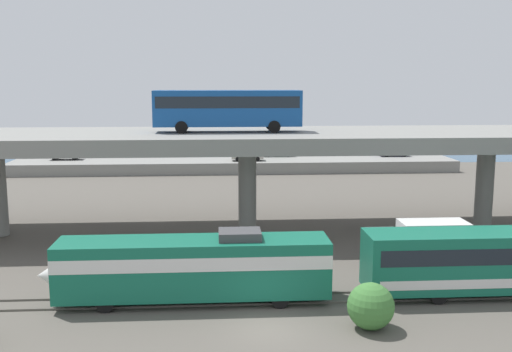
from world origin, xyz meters
name	(u,v)px	position (x,y,z in m)	size (l,w,h in m)	color
ground_plane	(268,328)	(0.00, 0.00, 0.00)	(260.00, 260.00, 0.00)	#565149
rail_strip_near	(263,304)	(0.00, 3.23, 0.06)	(110.00, 0.12, 0.12)	#59544C
rail_strip_far	(261,294)	(0.00, 4.77, 0.06)	(110.00, 0.12, 0.12)	#59544C
train_locomotive	(180,265)	(-4.67, 4.00, 2.19)	(16.51, 3.04, 4.18)	#14664C
highway_overpass	(247,142)	(0.00, 20.00, 7.53)	(96.00, 12.16, 8.39)	gray
transit_bus_on_overpass	(227,107)	(-1.61, 20.10, 10.45)	(12.00, 2.68, 3.40)	#14478C
service_truck_west	(420,242)	(11.40, 9.99, 1.64)	(6.80, 2.46, 3.04)	#515459
pier_parking_lot	(235,164)	(0.00, 55.00, 0.79)	(61.47, 10.29, 1.58)	gray
parked_car_0	(247,155)	(1.63, 52.44, 2.35)	(4.36, 1.94, 1.50)	#9E998C
parked_car_1	(394,151)	(23.30, 55.89, 2.35)	(4.29, 1.87, 1.50)	navy
parked_car_2	(278,151)	(6.39, 56.84, 2.35)	(4.56, 1.82, 1.50)	#0C4C26
parked_car_3	(65,154)	(-23.59, 55.10, 2.35)	(4.34, 1.91, 1.50)	#515459
harbor_water	(231,150)	(0.00, 78.00, 0.00)	(140.00, 36.00, 0.01)	#2D5170
shrub_right	(371,306)	(5.26, -0.38, 1.21)	(2.42, 2.42, 2.42)	#3F7936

